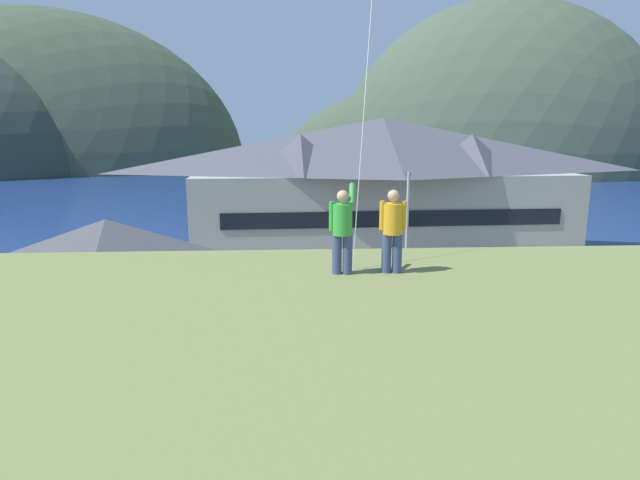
% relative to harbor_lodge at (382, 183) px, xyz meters
% --- Properties ---
extents(ground_plane, '(600.00, 600.00, 0.00)m').
position_rel_harbor_lodge_xyz_m(ground_plane, '(-6.08, -20.43, -5.42)').
color(ground_plane, '#66604C').
extents(parking_lot_pad, '(40.00, 20.00, 0.10)m').
position_rel_harbor_lodge_xyz_m(parking_lot_pad, '(-6.08, -15.43, -5.37)').
color(parking_lot_pad, gray).
rests_on(parking_lot_pad, ground).
extents(bay_water, '(360.00, 84.00, 0.03)m').
position_rel_harbor_lodge_xyz_m(bay_water, '(-6.08, 39.57, -5.41)').
color(bay_water, navy).
rests_on(bay_water, ground).
extents(far_hill_east_peak, '(100.03, 44.79, 75.27)m').
position_rel_harbor_lodge_xyz_m(far_hill_east_peak, '(-68.10, 93.75, -5.42)').
color(far_hill_east_peak, '#3D4C38').
rests_on(far_hill_east_peak, ground).
extents(far_hill_center_saddle, '(80.06, 68.58, 79.58)m').
position_rel_harbor_lodge_xyz_m(far_hill_center_saddle, '(44.14, 89.71, -5.42)').
color(far_hill_center_saddle, '#42513D').
rests_on(far_hill_center_saddle, ground).
extents(far_hill_far_shoulder, '(131.43, 55.23, 51.08)m').
position_rel_harbor_lodge_xyz_m(far_hill_far_shoulder, '(55.39, 90.30, -5.42)').
color(far_hill_far_shoulder, '#3D4C38').
rests_on(far_hill_far_shoulder, ground).
extents(harbor_lodge, '(29.61, 10.94, 10.25)m').
position_rel_harbor_lodge_xyz_m(harbor_lodge, '(0.00, 0.00, 0.00)').
color(harbor_lodge, '#999E99').
rests_on(harbor_lodge, ground).
extents(storage_shed_near_lot, '(8.77, 6.93, 5.35)m').
position_rel_harbor_lodge_xyz_m(storage_shed_near_lot, '(-15.26, -15.35, -2.64)').
color(storage_shed_near_lot, '#474C56').
rests_on(storage_shed_near_lot, ground).
extents(wharf_dock, '(3.20, 13.23, 0.70)m').
position_rel_harbor_lodge_xyz_m(wharf_dock, '(-4.23, 12.13, -5.07)').
color(wharf_dock, '#70604C').
rests_on(wharf_dock, ground).
extents(moored_boat_wharfside, '(2.06, 5.64, 2.16)m').
position_rel_harbor_lodge_xyz_m(moored_boat_wharfside, '(-7.43, 11.04, -4.70)').
color(moored_boat_wharfside, silver).
rests_on(moored_boat_wharfside, ground).
extents(moored_boat_outer_mooring, '(3.07, 8.09, 2.16)m').
position_rel_harbor_lodge_xyz_m(moored_boat_outer_mooring, '(-0.59, 8.73, -4.70)').
color(moored_boat_outer_mooring, silver).
rests_on(moored_boat_outer_mooring, ground).
extents(moored_boat_inner_slip, '(2.44, 6.01, 2.16)m').
position_rel_harbor_lodge_xyz_m(moored_boat_inner_slip, '(-7.48, 13.43, -4.70)').
color(moored_boat_inner_slip, navy).
rests_on(moored_boat_inner_slip, ground).
extents(parked_car_back_row_right, '(4.33, 2.32, 1.82)m').
position_rel_harbor_lodge_xyz_m(parked_car_back_row_right, '(-3.88, -20.42, -4.36)').
color(parked_car_back_row_right, red).
rests_on(parked_car_back_row_right, parking_lot_pad).
extents(parked_car_mid_row_center, '(4.32, 2.30, 1.82)m').
position_rel_harbor_lodge_xyz_m(parked_car_mid_row_center, '(-6.71, -13.23, -4.36)').
color(parked_car_mid_row_center, '#B28923').
rests_on(parked_car_mid_row_center, parking_lot_pad).
extents(parked_car_corner_spot, '(4.21, 2.08, 1.82)m').
position_rel_harbor_lodge_xyz_m(parked_car_corner_spot, '(10.52, -14.15, -4.36)').
color(parked_car_corner_spot, silver).
rests_on(parked_car_corner_spot, parking_lot_pad).
extents(parked_car_front_row_end, '(4.32, 2.30, 1.82)m').
position_rel_harbor_lodge_xyz_m(parked_car_front_row_end, '(3.49, -13.10, -4.36)').
color(parked_car_front_row_end, '#236633').
rests_on(parked_car_front_row_end, parking_lot_pad).
extents(parked_car_mid_row_near, '(4.27, 2.19, 1.82)m').
position_rel_harbor_lodge_xyz_m(parked_car_mid_row_near, '(-11.15, -20.07, -4.36)').
color(parked_car_mid_row_near, '#B28923').
rests_on(parked_car_mid_row_near, parking_lot_pad).
extents(parked_car_front_row_silver, '(4.27, 2.20, 1.82)m').
position_rel_harbor_lodge_xyz_m(parked_car_front_row_silver, '(-1.13, -14.96, -4.36)').
color(parked_car_front_row_silver, '#B28923').
rests_on(parked_car_front_row_silver, parking_lot_pad).
extents(parking_light_pole, '(0.24, 0.78, 6.90)m').
position_rel_harbor_lodge_xyz_m(parking_light_pole, '(-0.25, -9.87, -1.34)').
color(parking_light_pole, '#ADADB2').
rests_on(parking_light_pole, parking_lot_pad).
extents(person_kite_flyer, '(0.57, 0.64, 1.86)m').
position_rel_harbor_lodge_xyz_m(person_kite_flyer, '(-5.85, -28.84, 1.85)').
color(person_kite_flyer, '#384770').
rests_on(person_kite_flyer, grassy_hill_foreground).
extents(person_companion, '(0.55, 0.40, 1.74)m').
position_rel_harbor_lodge_xyz_m(person_companion, '(-4.80, -28.81, 1.84)').
color(person_companion, '#384770').
rests_on(person_companion, grassy_hill_foreground).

